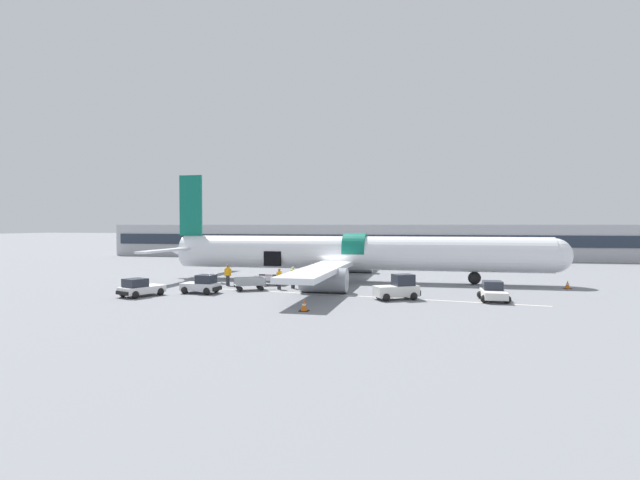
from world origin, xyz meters
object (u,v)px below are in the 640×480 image
Objects in this scene: baggage_tug_mid at (493,292)px; ground_crew_driver at (293,277)px; ground_crew_loader_a at (228,275)px; ground_crew_supervisor at (314,277)px; baggage_tug_lead at (202,285)px; suitcase_on_tarmac_upright at (237,284)px; airplane at (349,254)px; baggage_cart_queued at (250,284)px; baggage_cart_loading at (271,280)px; baggage_tug_spare at (140,288)px; ground_crew_loader_b at (279,278)px; baggage_tug_rear at (398,289)px.

baggage_tug_mid is 1.76× the size of ground_crew_driver.
ground_crew_loader_a reaches higher than ground_crew_supervisor.
baggage_tug_mid is at bearing 2.49° from baggage_tug_lead.
ground_crew_supervisor is at bearing 163.16° from baggage_tug_mid.
ground_crew_loader_a is at bearing 173.89° from ground_crew_driver.
ground_crew_supervisor is (7.76, 5.12, 0.33)m from baggage_tug_lead.
ground_crew_driver is 2.87× the size of suitcase_on_tarmac_upright.
baggage_cart_queued is at bearing -129.88° from airplane.
baggage_tug_lead is at bearing -132.55° from airplane.
baggage_tug_spare is at bearing -128.96° from baggage_cart_loading.
ground_crew_driver reaches higher than suitcase_on_tarmac_upright.
airplane is at bearing 47.45° from baggage_tug_lead.
baggage_tug_spare reaches higher than baggage_tug_mid.
airplane is at bearing 50.12° from baggage_cart_queued.
airplane is at bearing 140.40° from baggage_tug_mid.
suitcase_on_tarmac_upright is at bearing 55.37° from baggage_tug_spare.
ground_crew_loader_a is 7.77m from ground_crew_supervisor.
baggage_tug_spare is 1.10× the size of baggage_cart_queued.
baggage_cart_queued is 1.78× the size of ground_crew_loader_a.
ground_crew_supervisor is at bearing 31.57° from ground_crew_loader_b.
ground_crew_loader_a reaches higher than baggage_cart_queued.
baggage_tug_mid is 21.99m from ground_crew_loader_a.
baggage_tug_rear reaches higher than baggage_tug_spare.
baggage_tug_mid is 5.04× the size of suitcase_on_tarmac_upright.
ground_crew_driver is (6.10, -0.65, -0.01)m from ground_crew_loader_a.
baggage_tug_mid is at bearing -8.93° from ground_crew_loader_b.
baggage_tug_rear is at bearing -28.52° from baggage_cart_loading.
suitcase_on_tarmac_upright is at bearing 76.36° from baggage_tug_lead.
ground_crew_supervisor reaches higher than baggage_cart_loading.
baggage_tug_spare is 1.03× the size of baggage_cart_loading.
ground_crew_loader_b reaches higher than baggage_tug_spare.
baggage_cart_queued reaches higher than suitcase_on_tarmac_upright.
baggage_cart_loading is (-11.57, 6.29, -0.29)m from baggage_tug_rear.
ground_crew_driver is (3.11, 1.90, 0.47)m from baggage_cart_queued.
airplane is 59.82× the size of suitcase_on_tarmac_upright.
airplane reaches higher than baggage_tug_lead.
baggage_tug_rear reaches higher than suitcase_on_tarmac_upright.
baggage_tug_spare is (-13.55, -13.24, -1.94)m from airplane.
baggage_tug_rear reaches higher than ground_crew_loader_b.
baggage_tug_rear reaches higher than baggage_cart_loading.
baggage_tug_rear is 1.86× the size of ground_crew_loader_a.
ground_crew_driver is at bearing 0.01° from suitcase_on_tarmac_upright.
baggage_cart_queued is at bearing -154.95° from ground_crew_loader_b.
airplane is 10.86m from baggage_cart_queued.
baggage_cart_queued is (-18.61, 1.56, -0.11)m from baggage_tug_mid.
baggage_cart_loading is at bearing -145.73° from airplane.
ground_crew_supervisor is at bearing -110.23° from airplane.
airplane reaches higher than baggage_tug_mid.
ground_crew_loader_b is 1.28m from ground_crew_driver.
baggage_tug_lead is 3.89m from baggage_cart_queued.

